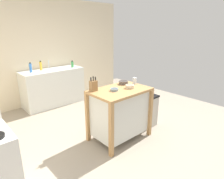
{
  "coord_description": "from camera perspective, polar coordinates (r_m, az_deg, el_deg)",
  "views": [
    {
      "loc": [
        -1.97,
        -2.23,
        1.88
      ],
      "look_at": [
        0.18,
        0.15,
        0.86
      ],
      "focal_mm": 30.89,
      "sensor_mm": 36.0,
      "label": 1
    }
  ],
  "objects": [
    {
      "name": "ground_plane",
      "position": [
        3.52,
        -0.57,
        -14.63
      ],
      "size": [
        6.19,
        6.19,
        0.0
      ],
      "primitive_type": "plane",
      "color": "gray",
      "rests_on": "ground"
    },
    {
      "name": "wall_back",
      "position": [
        5.24,
        -20.16,
        10.28
      ],
      "size": [
        4.84,
        0.1,
        2.6
      ],
      "primitive_type": "cube",
      "color": "beige",
      "rests_on": "ground"
    },
    {
      "name": "kitchen_island",
      "position": [
        3.35,
        2.31,
        -6.48
      ],
      "size": [
        1.0,
        0.66,
        0.91
      ],
      "color": "#AD7F4C",
      "rests_on": "ground"
    },
    {
      "name": "knife_block",
      "position": [
        3.12,
        -5.53,
        1.15
      ],
      "size": [
        0.11,
        0.09,
        0.24
      ],
      "color": "olive",
      "rests_on": "kitchen_island"
    },
    {
      "name": "bowl_ceramic_small",
      "position": [
        3.28,
        5.29,
        0.92
      ],
      "size": [
        0.15,
        0.15,
        0.05
      ],
      "color": "beige",
      "rests_on": "kitchen_island"
    },
    {
      "name": "bowl_ceramic_wide",
      "position": [
        3.51,
        3.42,
        2.11
      ],
      "size": [
        0.17,
        0.17,
        0.06
      ],
      "color": "#564C47",
      "rests_on": "kitchen_island"
    },
    {
      "name": "bowl_stoneware_deep",
      "position": [
        3.13,
        0.7,
        0.02
      ],
      "size": [
        0.13,
        0.13,
        0.04
      ],
      "color": "gray",
      "rests_on": "kitchen_island"
    },
    {
      "name": "drinking_cup",
      "position": [
        3.54,
        6.72,
        2.59
      ],
      "size": [
        0.07,
        0.07,
        0.11
      ],
      "color": "silver",
      "rests_on": "kitchen_island"
    },
    {
      "name": "trash_bin",
      "position": [
        3.92,
        10.52,
        -6.15
      ],
      "size": [
        0.36,
        0.28,
        0.63
      ],
      "color": "#B7B2A8",
      "rests_on": "ground"
    },
    {
      "name": "sink_counter",
      "position": [
        5.12,
        -16.97,
        0.72
      ],
      "size": [
        1.49,
        0.6,
        0.9
      ],
      "color": "silver",
      "rests_on": "ground"
    },
    {
      "name": "sink_faucet",
      "position": [
        5.11,
        -18.22,
        7.07
      ],
      "size": [
        0.02,
        0.02,
        0.22
      ],
      "color": "#B7BCC1",
      "rests_on": "sink_counter"
    },
    {
      "name": "bottle_dish_soap",
      "position": [
        4.84,
        -22.97,
        5.97
      ],
      "size": [
        0.06,
        0.06,
        0.23
      ],
      "color": "blue",
      "rests_on": "sink_counter"
    },
    {
      "name": "bottle_hand_soap",
      "position": [
        5.01,
        -20.34,
        6.59
      ],
      "size": [
        0.06,
        0.06,
        0.23
      ],
      "color": "yellow",
      "rests_on": "sink_counter"
    },
    {
      "name": "bottle_spray_cleaner",
      "position": [
        5.17,
        -11.66,
        7.34
      ],
      "size": [
        0.06,
        0.06,
        0.17
      ],
      "color": "green",
      "rests_on": "sink_counter"
    }
  ]
}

